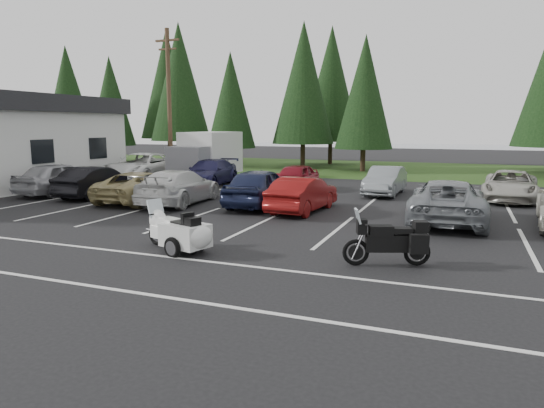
% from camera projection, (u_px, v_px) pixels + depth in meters
% --- Properties ---
extents(ground, '(120.00, 120.00, 0.00)m').
position_uv_depth(ground, '(230.00, 230.00, 15.45)').
color(ground, black).
rests_on(ground, ground).
extents(grass_strip, '(80.00, 16.00, 0.01)m').
position_uv_depth(grass_strip, '(368.00, 169.00, 37.48)').
color(grass_strip, '#1B3A12').
rests_on(grass_strip, ground).
extents(lake_water, '(70.00, 50.00, 0.02)m').
position_uv_depth(lake_water, '(442.00, 151.00, 64.48)').
color(lake_water, gray).
rests_on(lake_water, ground).
extents(utility_pole, '(1.60, 0.26, 9.00)m').
position_uv_depth(utility_pole, '(169.00, 102.00, 29.35)').
color(utility_pole, '#473321').
rests_on(utility_pole, ground).
extents(box_truck, '(2.40, 5.60, 2.90)m').
position_uv_depth(box_truck, '(203.00, 156.00, 29.60)').
color(box_truck, silver).
rests_on(box_truck, ground).
extents(stall_markings, '(32.00, 16.00, 0.01)m').
position_uv_depth(stall_markings, '(255.00, 219.00, 17.28)').
color(stall_markings, silver).
rests_on(stall_markings, ground).
extents(conifer_0, '(4.58, 4.58, 10.66)m').
position_uv_depth(conifer_0, '(68.00, 94.00, 45.28)').
color(conifer_0, '#332316').
rests_on(conifer_0, ground).
extents(conifer_1, '(3.96, 3.96, 9.22)m').
position_uv_depth(conifer_1, '(111.00, 101.00, 42.04)').
color(conifer_1, '#332316').
rests_on(conifer_1, ground).
extents(conifer_2, '(5.10, 5.10, 11.89)m').
position_uv_depth(conifer_2, '(180.00, 82.00, 41.08)').
color(conifer_2, '#332316').
rests_on(conifer_2, ground).
extents(conifer_3, '(3.87, 3.87, 9.02)m').
position_uv_depth(conifer_3, '(231.00, 100.00, 38.07)').
color(conifer_3, '#332316').
rests_on(conifer_3, ground).
extents(conifer_4, '(4.80, 4.80, 11.17)m').
position_uv_depth(conifer_4, '(303.00, 83.00, 37.24)').
color(conifer_4, '#332316').
rests_on(conifer_4, ground).
extents(conifer_5, '(4.14, 4.14, 9.63)m').
position_uv_depth(conifer_5, '(365.00, 92.00, 34.38)').
color(conifer_5, '#332316').
rests_on(conifer_5, ground).
extents(conifer_back_a, '(5.28, 5.28, 12.30)m').
position_uv_depth(conifer_back_a, '(168.00, 84.00, 46.35)').
color(conifer_back_a, '#332316').
rests_on(conifer_back_a, ground).
extents(conifer_back_b, '(4.97, 4.97, 11.58)m').
position_uv_depth(conifer_back_b, '(331.00, 84.00, 41.06)').
color(conifer_back_b, '#332316').
rests_on(conifer_back_b, ground).
extents(car_near_0, '(1.96, 4.62, 1.56)m').
position_uv_depth(car_near_0, '(59.00, 178.00, 23.43)').
color(car_near_0, '#A3A3A8').
rests_on(car_near_0, ground).
extents(car_near_1, '(1.69, 4.38, 1.43)m').
position_uv_depth(car_near_1, '(96.00, 182.00, 22.54)').
color(car_near_1, black).
rests_on(car_near_1, ground).
extents(car_near_2, '(2.30, 4.80, 1.32)m').
position_uv_depth(car_near_2, '(142.00, 187.00, 21.09)').
color(car_near_2, tan).
rests_on(car_near_2, ground).
extents(car_near_3, '(2.46, 5.17, 1.45)m').
position_uv_depth(car_near_3, '(179.00, 187.00, 20.53)').
color(car_near_3, silver).
rests_on(car_near_3, ground).
extents(car_near_4, '(2.14, 4.76, 1.59)m').
position_uv_depth(car_near_4, '(260.00, 187.00, 19.89)').
color(car_near_4, '#191F3E').
rests_on(car_near_4, ground).
extents(car_near_5, '(1.75, 4.20, 1.35)m').
position_uv_depth(car_near_5, '(303.00, 194.00, 18.66)').
color(car_near_5, maroon).
rests_on(car_near_5, ground).
extents(car_near_6, '(2.58, 5.35, 1.47)m').
position_uv_depth(car_near_6, '(447.00, 201.00, 16.57)').
color(car_near_6, slate).
rests_on(car_near_6, ground).
extents(car_far_0, '(3.33, 6.26, 1.68)m').
position_uv_depth(car_far_0, '(141.00, 167.00, 28.81)').
color(car_far_0, white).
rests_on(car_far_0, ground).
extents(car_far_1, '(2.38, 5.02, 1.42)m').
position_uv_depth(car_far_1, '(209.00, 173.00, 26.95)').
color(car_far_1, '#1D1B45').
rests_on(car_far_1, ground).
extents(car_far_2, '(1.77, 4.05, 1.36)m').
position_uv_depth(car_far_2, '(295.00, 178.00, 24.58)').
color(car_far_2, maroon).
rests_on(car_far_2, ground).
extents(car_far_3, '(1.62, 4.14, 1.34)m').
position_uv_depth(car_far_3, '(385.00, 181.00, 23.27)').
color(car_far_3, gray).
rests_on(car_far_3, ground).
extents(car_far_4, '(2.60, 4.93, 1.32)m').
position_uv_depth(car_far_4, '(510.00, 186.00, 21.43)').
color(car_far_4, '#A7A499').
rests_on(car_far_4, ground).
extents(touring_motorcycle, '(2.47, 1.52, 1.31)m').
position_uv_depth(touring_motorcycle, '(172.00, 226.00, 12.88)').
color(touring_motorcycle, white).
rests_on(touring_motorcycle, ground).
extents(cargo_trailer, '(1.93, 1.41, 0.80)m').
position_uv_depth(cargo_trailer, '(185.00, 238.00, 12.53)').
color(cargo_trailer, silver).
rests_on(cargo_trailer, ground).
extents(adventure_motorcycle, '(2.43, 1.56, 1.40)m').
position_uv_depth(adventure_motorcycle, '(387.00, 237.00, 11.39)').
color(adventure_motorcycle, black).
rests_on(adventure_motorcycle, ground).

